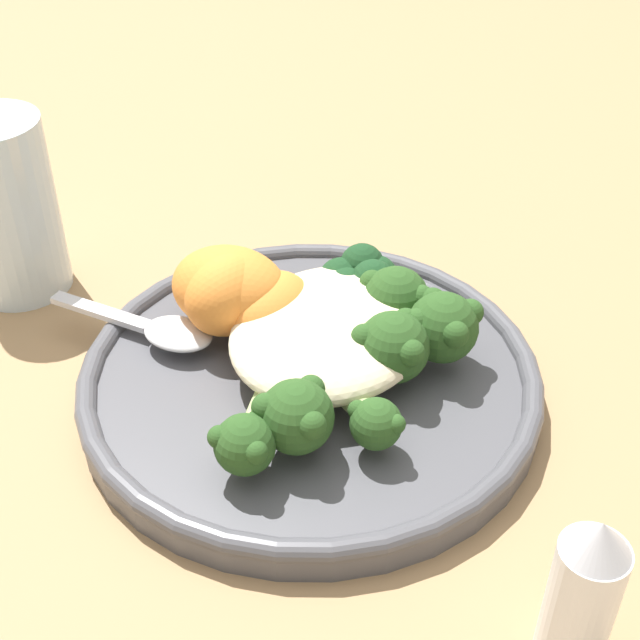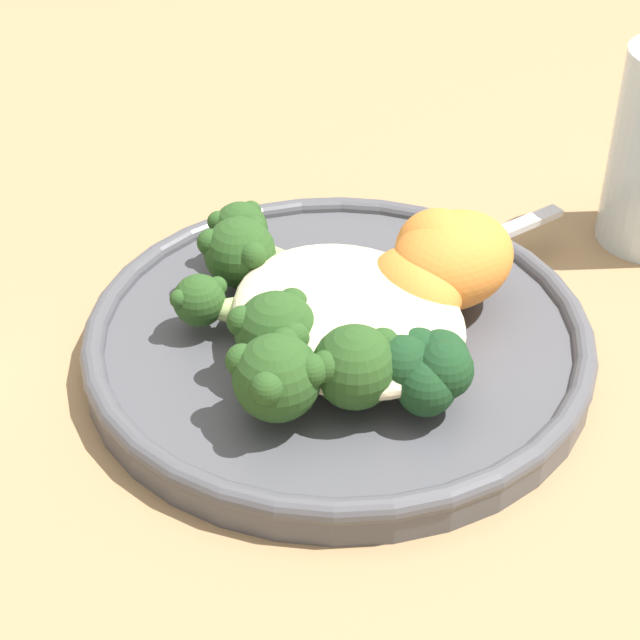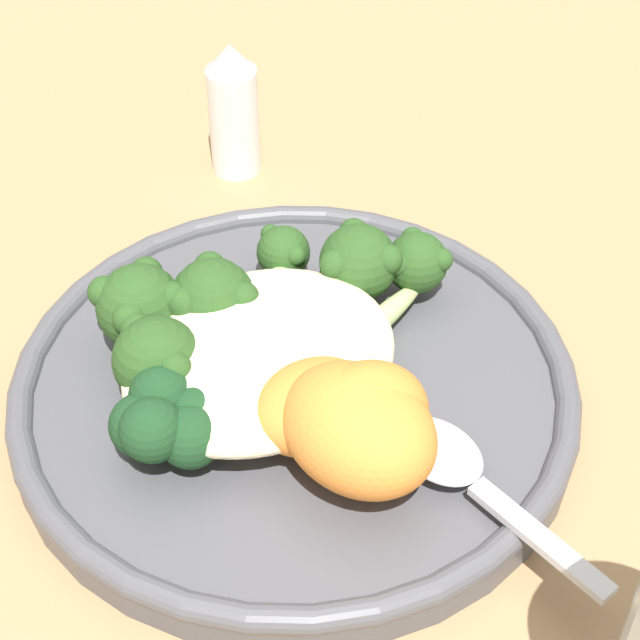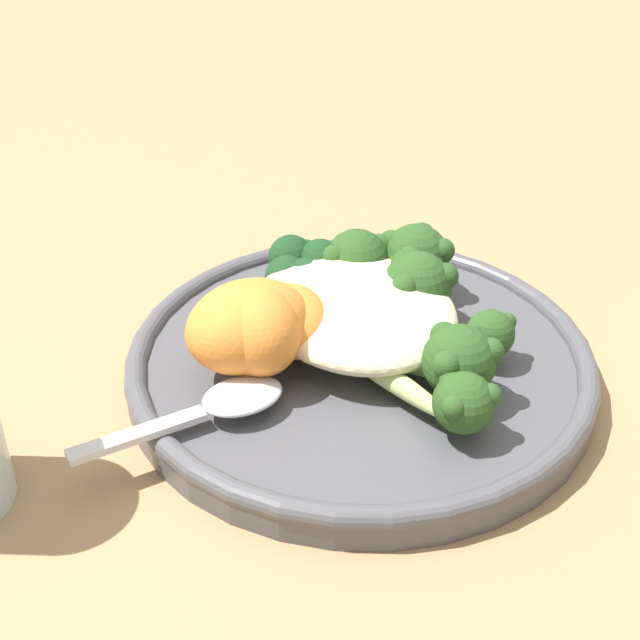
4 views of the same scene
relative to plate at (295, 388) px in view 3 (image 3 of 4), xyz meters
The scene contains 16 objects.
ground_plane 0.02m from the plate, 32.72° to the right, with size 4.00×4.00×0.00m, color #9E7A51.
plate is the anchor object (origin of this frame).
quinoa_mound 0.03m from the plate, 162.59° to the left, with size 0.13×0.11×0.03m, color beige.
broccoli_stalk_0 0.07m from the plate, ahead, with size 0.12×0.05×0.03m.
broccoli_stalk_1 0.05m from the plate, 20.49° to the left, with size 0.12×0.08×0.04m.
broccoli_stalk_2 0.05m from the plate, 58.01° to the left, with size 0.07×0.10×0.03m.
broccoli_stalk_3 0.05m from the plate, 109.63° to the left, with size 0.04×0.08×0.04m.
broccoli_stalk_4 0.06m from the plate, 127.79° to the left, with size 0.07×0.11×0.04m.
broccoli_stalk_5 0.06m from the plate, 157.59° to the left, with size 0.09×0.08×0.04m.
sweet_potato_chunk_0 0.07m from the plate, 98.40° to the right, with size 0.06×0.05×0.05m, color orange.
sweet_potato_chunk_1 0.07m from the plate, 102.06° to the right, with size 0.07×0.06×0.05m, color orange.
sweet_potato_chunk_2 0.07m from the plate, 100.67° to the right, with size 0.05×0.04×0.03m, color orange.
sweet_potato_chunk_3 0.05m from the plate, 114.43° to the right, with size 0.05×0.04×0.04m, color orange.
kale_tuft 0.07m from the plate, behind, with size 0.05×0.05×0.03m.
spoon 0.09m from the plate, 78.61° to the right, with size 0.03×0.11×0.01m.
salt_shaker 0.20m from the plate, 63.26° to the left, with size 0.03×0.03×0.08m.
Camera 3 is at (-0.21, -0.27, 0.37)m, focal length 60.00 mm.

